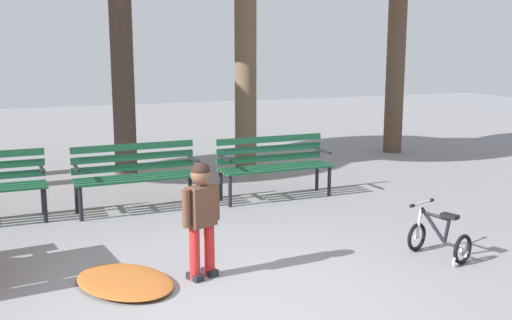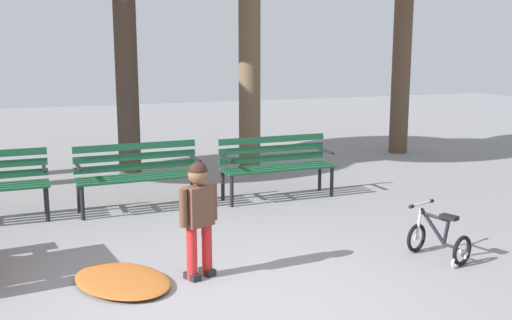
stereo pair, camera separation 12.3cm
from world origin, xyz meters
name	(u,v)px [view 1 (the left image)]	position (x,y,z in m)	size (l,w,h in m)	color
ground	(230,309)	(0.00, 0.00, 0.00)	(36.00, 36.00, 0.00)	gray
park_bench_left	(137,171)	(-0.11, 3.32, 0.51)	(1.62, 0.52, 0.85)	#195133
park_bench_right	(274,162)	(1.79, 3.26, 0.51)	(1.61, 0.49, 0.85)	#195133
child_standing	(201,211)	(-0.01, 0.74, 0.64)	(0.39, 0.25, 1.08)	red
kids_bicycle	(440,238)	(2.35, 0.37, 0.20)	(0.51, 0.63, 0.54)	black
leaf_pile	(125,281)	(-0.70, 0.82, 0.04)	(1.04, 0.73, 0.07)	#9E5623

